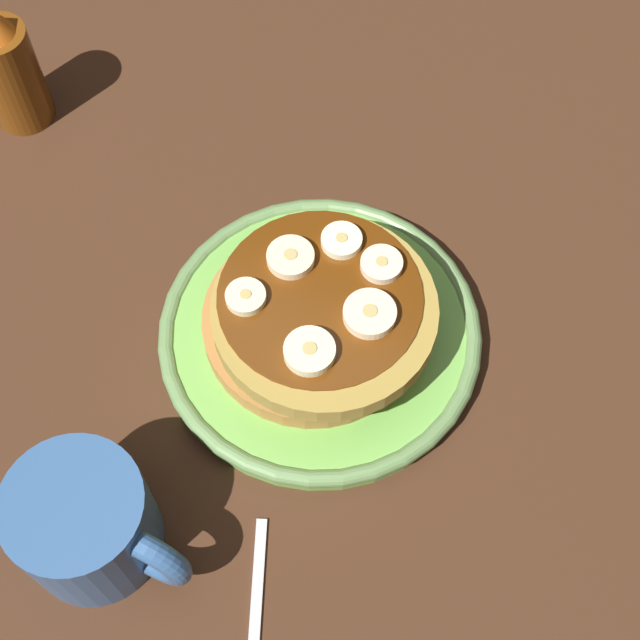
% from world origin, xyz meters
% --- Properties ---
extents(ground_plane, '(1.40, 1.40, 0.03)m').
position_xyz_m(ground_plane, '(0.00, 0.00, -0.01)').
color(ground_plane, '#422616').
extents(plate, '(0.23, 0.23, 0.02)m').
position_xyz_m(plate, '(0.00, 0.00, 0.01)').
color(plate, '#72B74C').
rests_on(plate, ground_plane).
extents(pancake_stack, '(0.16, 0.16, 0.05)m').
position_xyz_m(pancake_stack, '(0.00, -0.00, 0.04)').
color(pancake_stack, '#B0763B').
rests_on(pancake_stack, plate).
extents(banana_slice_0, '(0.03, 0.03, 0.01)m').
position_xyz_m(banana_slice_0, '(-0.03, 0.02, 0.07)').
color(banana_slice_0, '#FEE3B2').
rests_on(banana_slice_0, pancake_stack).
extents(banana_slice_1, '(0.03, 0.03, 0.01)m').
position_xyz_m(banana_slice_1, '(0.04, 0.00, 0.07)').
color(banana_slice_1, '#FEE7B9').
rests_on(banana_slice_1, pancake_stack).
extents(banana_slice_2, '(0.03, 0.03, 0.01)m').
position_xyz_m(banana_slice_2, '(-0.04, -0.02, 0.07)').
color(banana_slice_2, '#F1EDB7').
rests_on(banana_slice_2, pancake_stack).
extents(banana_slice_3, '(0.03, 0.03, 0.01)m').
position_xyz_m(banana_slice_3, '(0.01, -0.04, 0.07)').
color(banana_slice_3, '#F0F0BC').
rests_on(banana_slice_3, pancake_stack).
extents(banana_slice_4, '(0.03, 0.03, 0.01)m').
position_xyz_m(banana_slice_4, '(-0.01, 0.04, 0.07)').
color(banana_slice_4, '#F7F2C5').
rests_on(banana_slice_4, pancake_stack).
extents(banana_slice_5, '(0.03, 0.03, 0.01)m').
position_xyz_m(banana_slice_5, '(0.03, 0.04, 0.07)').
color(banana_slice_5, '#F4E2BD').
rests_on(banana_slice_5, pancake_stack).
extents(coffee_mug, '(0.12, 0.09, 0.08)m').
position_xyz_m(coffee_mug, '(-0.06, -0.19, 0.04)').
color(coffee_mug, '#33598C').
rests_on(coffee_mug, ground_plane).
extents(fork, '(0.06, 0.12, 0.01)m').
position_xyz_m(fork, '(0.05, -0.20, 0.00)').
color(fork, silver).
rests_on(fork, ground_plane).
extents(syrup_bottle, '(0.05, 0.05, 0.12)m').
position_xyz_m(syrup_bottle, '(-0.31, 0.08, 0.05)').
color(syrup_bottle, brown).
rests_on(syrup_bottle, ground_plane).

